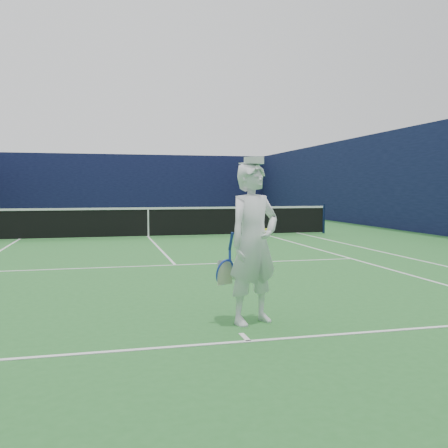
{
  "coord_description": "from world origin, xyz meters",
  "views": [
    {
      "loc": [
        -1.48,
        -16.86,
        1.62
      ],
      "look_at": [
        0.27,
        -9.68,
        1.1
      ],
      "focal_mm": 40.0,
      "sensor_mm": 36.0,
      "label": 1
    }
  ],
  "objects": [
    {
      "name": "windscreen_fence",
      "position": [
        0.0,
        0.0,
        2.0
      ],
      "size": [
        20.12,
        36.12,
        4.0
      ],
      "color": "black",
      "rests_on": "ground"
    },
    {
      "name": "tennis_player",
      "position": [
        0.27,
        -11.18,
        0.97
      ],
      "size": [
        0.9,
        0.7,
        2.0
      ],
      "rotation": [
        0.0,
        0.0,
        0.4
      ],
      "color": "white",
      "rests_on": "ground"
    },
    {
      "name": "tennis_net",
      "position": [
        0.0,
        0.0,
        0.55
      ],
      "size": [
        12.88,
        0.09,
        1.07
      ],
      "color": "#141E4C",
      "rests_on": "ground"
    },
    {
      "name": "ground",
      "position": [
        0.0,
        0.0,
        0.0
      ],
      "size": [
        80.0,
        80.0,
        0.0
      ],
      "primitive_type": "plane",
      "color": "#2B712E",
      "rests_on": "ground"
    },
    {
      "name": "court_markings",
      "position": [
        0.0,
        0.0,
        0.0
      ],
      "size": [
        11.03,
        23.83,
        0.01
      ],
      "color": "white",
      "rests_on": "ground"
    }
  ]
}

